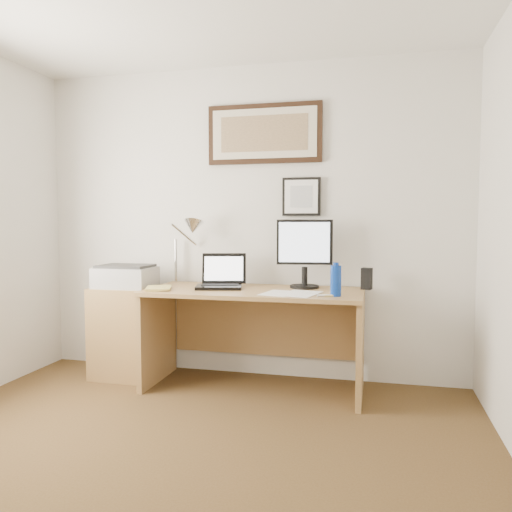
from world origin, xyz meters
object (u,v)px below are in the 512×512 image
(desk, at_px, (257,319))
(lcd_monitor, at_px, (305,250))
(book, at_px, (146,288))
(side_cabinet, at_px, (127,332))
(laptop, at_px, (221,280))
(printer, at_px, (126,276))
(water_bottle, at_px, (336,281))

(desk, distance_m, lcd_monitor, 0.64)
(book, height_order, desk, book)
(lcd_monitor, bearing_deg, desk, -164.98)
(side_cabinet, distance_m, laptop, 0.91)
(lcd_monitor, bearing_deg, laptop, -168.51)
(book, xyz_separation_m, printer, (-0.29, 0.23, 0.06))
(laptop, height_order, printer, laptop)
(side_cabinet, bearing_deg, desk, 1.89)
(book, height_order, laptop, laptop)
(laptop, relative_size, lcd_monitor, 0.75)
(book, height_order, lcd_monitor, lcd_monitor)
(desk, bearing_deg, lcd_monitor, 15.02)
(side_cabinet, xyz_separation_m, book, (0.29, -0.24, 0.39))
(laptop, xyz_separation_m, printer, (-0.79, -0.01, 0.01))
(lcd_monitor, xyz_separation_m, printer, (-1.42, -0.14, -0.22))
(water_bottle, height_order, printer, water_bottle)
(laptop, distance_m, lcd_monitor, 0.68)
(side_cabinet, height_order, water_bottle, water_bottle)
(side_cabinet, distance_m, printer, 0.45)
(desk, xyz_separation_m, lcd_monitor, (0.35, 0.09, 0.53))
(water_bottle, height_order, laptop, laptop)
(side_cabinet, distance_m, water_bottle, 1.77)
(laptop, bearing_deg, side_cabinet, -179.83)
(book, distance_m, lcd_monitor, 1.22)
(water_bottle, bearing_deg, book, -179.77)
(desk, height_order, laptop, laptop)
(laptop, distance_m, printer, 0.79)
(desk, bearing_deg, water_bottle, -23.29)
(water_bottle, xyz_separation_m, printer, (-1.68, 0.22, -0.04))
(water_bottle, xyz_separation_m, lcd_monitor, (-0.26, 0.36, 0.19))
(printer, bearing_deg, water_bottle, -7.53)
(book, relative_size, desk, 0.15)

